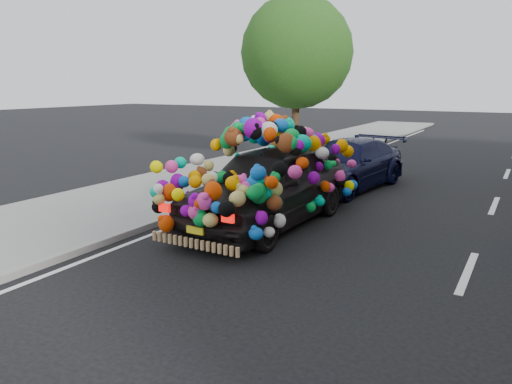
% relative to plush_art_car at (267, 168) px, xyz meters
% --- Properties ---
extents(ground, '(100.00, 100.00, 0.00)m').
position_rel_plush_art_car_xyz_m(ground, '(0.42, -0.90, -1.18)').
color(ground, black).
rests_on(ground, ground).
extents(sidewalk, '(4.00, 60.00, 0.12)m').
position_rel_plush_art_car_xyz_m(sidewalk, '(-3.88, -0.90, -1.12)').
color(sidewalk, gray).
rests_on(sidewalk, ground).
extents(kerb, '(0.15, 60.00, 0.13)m').
position_rel_plush_art_car_xyz_m(kerb, '(-1.93, -0.90, -1.12)').
color(kerb, gray).
rests_on(kerb, ground).
extents(lane_markings, '(6.00, 50.00, 0.01)m').
position_rel_plush_art_car_xyz_m(lane_markings, '(4.02, -0.90, -1.17)').
color(lane_markings, silver).
rests_on(lane_markings, ground).
extents(tree_near_sidewalk, '(4.20, 4.20, 6.13)m').
position_rel_plush_art_car_xyz_m(tree_near_sidewalk, '(-3.38, 8.60, 2.84)').
color(tree_near_sidewalk, '#332114').
rests_on(tree_near_sidewalk, ground).
extents(plush_art_car, '(2.42, 5.07, 2.29)m').
position_rel_plush_art_car_xyz_m(plush_art_car, '(0.00, 0.00, 0.00)').
color(plush_art_car, black).
rests_on(plush_art_car, ground).
extents(navy_sedan, '(2.55, 4.89, 1.35)m').
position_rel_plush_art_car_xyz_m(navy_sedan, '(0.20, 4.33, -0.50)').
color(navy_sedan, black).
rests_on(navy_sedan, ground).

